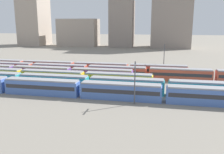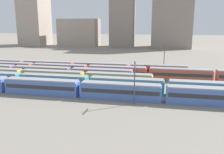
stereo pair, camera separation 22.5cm
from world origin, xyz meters
The scene contains 13 objects.
ground_plane centered at (0.00, 13.00, 0.00)m, with size 600.00×600.00×0.00m, color gray.
train_track_0 centered at (45.58, 0.00, 1.90)m, with size 112.50×3.06×3.75m.
train_track_1 centered at (36.70, 5.20, 1.90)m, with size 93.60×3.06×3.75m.
train_track_2 centered at (14.91, 10.40, 1.90)m, with size 55.80×3.06×3.75m.
train_track_3 centered at (9.06, 15.60, 1.90)m, with size 55.80×3.06×3.75m.
train_track_4 centered at (31.46, 20.80, 1.90)m, with size 93.60×3.06×3.75m.
train_track_5 centered at (15.64, 26.00, 1.90)m, with size 74.70×3.06×3.75m.
catenary_pole_0 centered at (39.50, -2.71, 5.08)m, with size 0.24×3.20×9.10m.
catenary_pole_1 centered at (45.62, 28.72, 5.58)m, with size 0.24×3.20×10.07m.
distant_building_0 centered at (-51.15, 122.02, 26.80)m, with size 17.71×21.77×53.61m, color #A89989.
distant_building_1 centered at (-15.76, 122.02, 9.83)m, with size 28.27×17.45×19.66m, color #A89989.
distant_building_2 centered at (16.68, 122.02, 16.09)m, with size 16.46×16.01×32.17m, color gray.
distant_building_3 centered at (50.49, 122.02, 23.41)m, with size 26.02×21.91×46.82m, color gray.
Camera 2 is at (44.72, -51.07, 16.70)m, focal length 38.75 mm.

